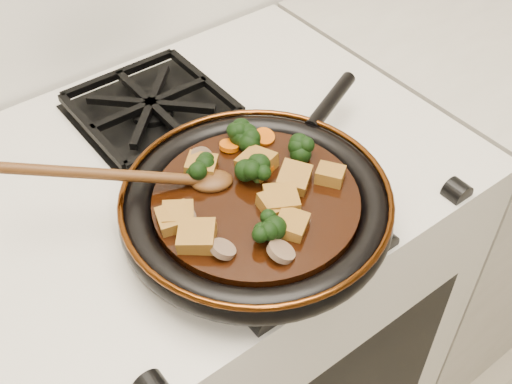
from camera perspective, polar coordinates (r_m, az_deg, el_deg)
stove at (r=1.31m, az=-3.73°, el=-11.90°), size 0.76×0.60×0.90m
burner_grate_front at (r=0.87m, az=0.10°, el=-1.49°), size 0.23×0.23×0.03m
burner_grate_back at (r=1.05m, az=-9.29°, el=7.37°), size 0.23×0.23×0.03m
skillet at (r=0.84m, az=0.07°, el=-1.17°), size 0.46×0.36×0.05m
braising_sauce at (r=0.83m, az=0.00°, el=-1.02°), size 0.27×0.27×0.02m
tofu_cube_0 at (r=0.81m, az=2.28°, el=-0.77°), size 0.06×0.06×0.02m
tofu_cube_1 at (r=0.84m, az=3.40°, el=1.15°), size 0.06×0.06×0.03m
tofu_cube_2 at (r=0.80m, az=-7.27°, el=-2.43°), size 0.05×0.05×0.03m
tofu_cube_3 at (r=0.77m, az=-5.27°, el=-4.03°), size 0.06×0.06×0.03m
tofu_cube_4 at (r=0.86m, az=-4.90°, el=2.25°), size 0.06×0.06×0.03m
tofu_cube_5 at (r=0.79m, az=3.15°, el=-2.95°), size 0.05×0.05×0.02m
tofu_cube_6 at (r=0.80m, az=-6.94°, el=-2.13°), size 0.05×0.05×0.02m
tofu_cube_7 at (r=0.85m, az=6.61°, el=1.50°), size 0.05×0.05×0.02m
tofu_cube_8 at (r=0.81m, az=1.84°, el=-1.10°), size 0.05×0.04×0.03m
tofu_cube_9 at (r=0.86m, az=0.06°, el=2.54°), size 0.05×0.06×0.03m
broccoli_floret_0 at (r=0.84m, az=0.12°, el=1.67°), size 0.08×0.09×0.07m
broccoli_floret_1 at (r=0.77m, az=0.77°, el=-3.44°), size 0.08×0.08×0.07m
broccoli_floret_2 at (r=0.88m, az=3.76°, el=3.82°), size 0.08×0.08×0.07m
broccoli_floret_3 at (r=0.90m, az=-1.71°, el=5.24°), size 0.08×0.08×0.07m
broccoli_floret_4 at (r=0.90m, az=-0.52°, el=4.88°), size 0.09×0.09×0.07m
broccoli_floret_5 at (r=0.85m, az=-4.88°, el=2.05°), size 0.08×0.08×0.05m
carrot_coin_0 at (r=0.80m, az=1.85°, el=-1.66°), size 0.03×0.03×0.02m
carrot_coin_1 at (r=0.82m, az=1.99°, el=-0.39°), size 0.03×0.03×0.02m
carrot_coin_2 at (r=0.91m, az=0.73°, el=4.90°), size 0.03×0.03×0.01m
carrot_coin_3 at (r=0.89m, az=-2.38°, el=4.13°), size 0.03×0.03×0.01m
carrot_coin_4 at (r=0.86m, az=0.79°, el=2.35°), size 0.03×0.03×0.01m
mushroom_slice_0 at (r=0.76m, az=-2.97°, el=-5.09°), size 0.04×0.04×0.02m
mushroom_slice_1 at (r=0.87m, az=-4.91°, el=2.87°), size 0.04×0.03×0.03m
mushroom_slice_2 at (r=0.80m, az=-6.57°, el=-2.16°), size 0.05×0.05×0.02m
mushroom_slice_3 at (r=0.76m, az=2.23°, el=-5.30°), size 0.04×0.04×0.02m
wooden_spoon at (r=0.83m, az=-9.24°, el=1.31°), size 0.16×0.10×0.26m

